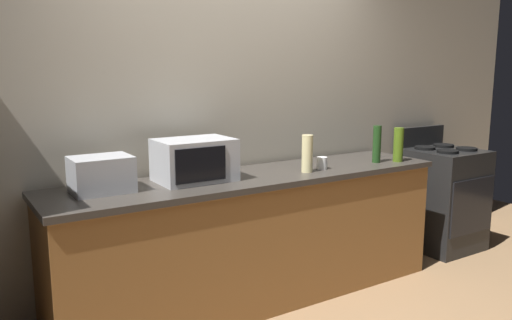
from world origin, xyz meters
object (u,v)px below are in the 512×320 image
stove_range (442,198)px  bottle_olive_oil (398,145)px  mug_white (322,163)px  bottle_hand_soap (307,154)px  bottle_wine (377,144)px  toaster_oven (101,174)px  microwave (194,160)px

stove_range → bottle_olive_oil: bearing=-167.9°
mug_white → stove_range: bearing=3.5°
bottle_hand_soap → bottle_wine: bottle_wine is taller
bottle_olive_oil → mug_white: 0.70m
stove_range → toaster_oven: bearing=178.9°
microwave → bottle_olive_oil: size_ratio=1.82×
stove_range → mug_white: size_ratio=12.36×
toaster_oven → bottle_olive_oil: (2.22, -0.23, 0.03)m
toaster_oven → bottle_olive_oil: bearing=-6.0°
bottle_hand_soap → microwave: bearing=167.9°
mug_white → bottle_olive_oil: bearing=-6.7°
stove_range → microwave: 2.50m
bottle_olive_oil → bottle_wine: size_ratio=0.93×
stove_range → microwave: size_ratio=2.25×
bottle_olive_oil → bottle_hand_soap: bottle_olive_oil is taller
mug_white → bottle_hand_soap: bearing=-170.0°
stove_range → bottle_wine: 1.14m
bottle_olive_oil → bottle_hand_soap: 0.85m
toaster_oven → stove_range: bearing=-1.1°
toaster_oven → bottle_wine: bearing=-4.8°
microwave → bottle_olive_oil: bearing=-7.7°
bottle_olive_oil → bottle_hand_soap: size_ratio=1.01×
bottle_olive_oil → bottle_hand_soap: bearing=176.4°
bottle_hand_soap → mug_white: size_ratio=2.98×
bottle_olive_oil → bottle_wine: bottle_wine is taller
bottle_wine → mug_white: size_ratio=3.25×
stove_range → microwave: (-2.44, 0.05, 0.57)m
stove_range → toaster_oven: 3.08m
bottle_hand_soap → bottle_wine: size_ratio=0.92×
stove_range → bottle_olive_oil: size_ratio=4.10×
toaster_oven → microwave: bearing=-1.2°
mug_white → microwave: bearing=171.5°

